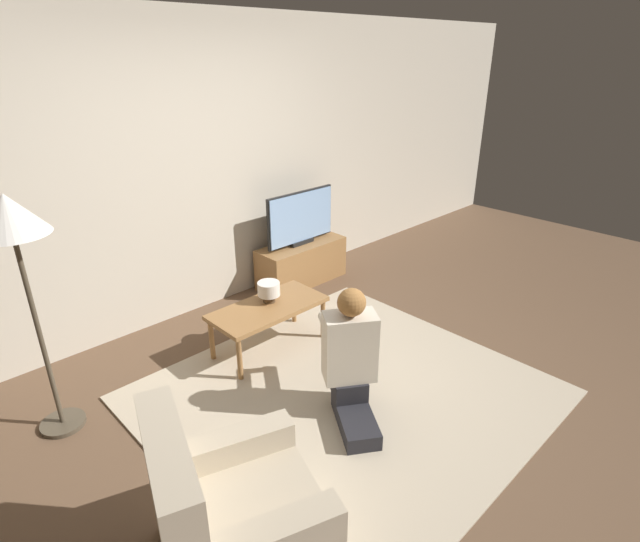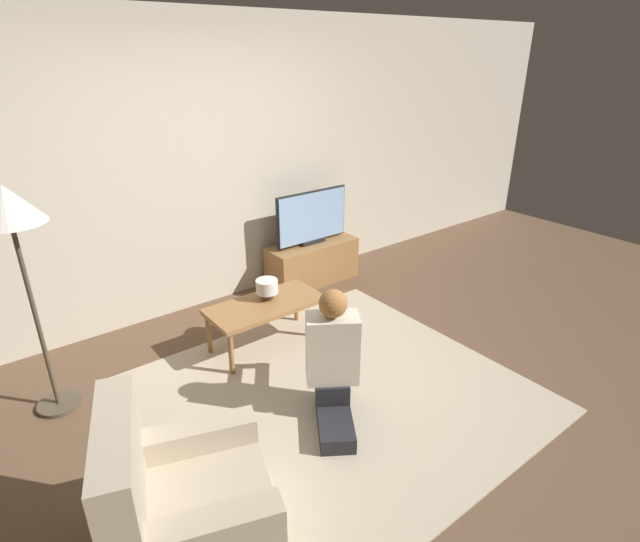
# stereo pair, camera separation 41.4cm
# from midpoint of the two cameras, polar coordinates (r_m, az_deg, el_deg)

# --- Properties ---
(ground_plane) EXTENTS (10.00, 10.00, 0.00)m
(ground_plane) POSITION_cam_midpoint_polar(r_m,az_deg,el_deg) (3.67, -0.34, -14.20)
(ground_plane) COLOR brown
(wall_back) EXTENTS (10.00, 0.06, 2.60)m
(wall_back) POSITION_cam_midpoint_polar(r_m,az_deg,el_deg) (4.59, -17.59, 10.68)
(wall_back) COLOR beige
(wall_back) RESTS_ON ground_plane
(rug) EXTENTS (2.56, 2.39, 0.02)m
(rug) POSITION_cam_midpoint_polar(r_m,az_deg,el_deg) (3.67, -0.35, -14.10)
(rug) COLOR #BCAD93
(rug) RESTS_ON ground_plane
(tv_stand) EXTENTS (0.97, 0.37, 0.44)m
(tv_stand) POSITION_cam_midpoint_polar(r_m,az_deg,el_deg) (5.24, -4.38, 0.86)
(tv_stand) COLOR olive
(tv_stand) RESTS_ON ground_plane
(tv) EXTENTS (0.84, 0.08, 0.55)m
(tv) POSITION_cam_midpoint_polar(r_m,az_deg,el_deg) (5.07, -4.58, 6.05)
(tv) COLOR black
(tv) RESTS_ON tv_stand
(coffee_table) EXTENTS (0.94, 0.45, 0.40)m
(coffee_table) POSITION_cam_midpoint_polar(r_m,az_deg,el_deg) (4.04, -8.84, -4.59)
(coffee_table) COLOR olive
(coffee_table) RESTS_ON ground_plane
(floor_lamp) EXTENTS (0.41, 0.41, 1.57)m
(floor_lamp) POSITION_cam_midpoint_polar(r_m,az_deg,el_deg) (3.34, -34.83, 3.62)
(floor_lamp) COLOR #4C4233
(floor_lamp) RESTS_ON ground_plane
(armchair) EXTENTS (0.91, 0.91, 0.86)m
(armchair) POSITION_cam_midpoint_polar(r_m,az_deg,el_deg) (2.64, -14.85, -26.21)
(armchair) COLOR #B7A88E
(armchair) RESTS_ON ground_plane
(person_kneeling) EXTENTS (0.67, 0.84, 0.91)m
(person_kneeling) POSITION_cam_midpoint_polar(r_m,az_deg,el_deg) (3.28, -0.16, -9.78)
(person_kneeling) COLOR #232328
(person_kneeling) RESTS_ON rug
(table_lamp) EXTENTS (0.18, 0.18, 0.17)m
(table_lamp) POSITION_cam_midpoint_polar(r_m,az_deg,el_deg) (4.04, -8.81, -2.24)
(table_lamp) COLOR #4C3823
(table_lamp) RESTS_ON coffee_table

